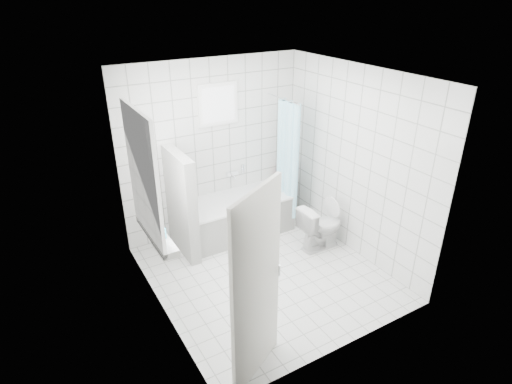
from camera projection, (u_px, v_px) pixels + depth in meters
ground at (265, 274)px, 5.70m from camera, size 3.00×3.00×0.00m
ceiling at (268, 75)px, 4.56m from camera, size 3.00×3.00×0.00m
wall_back at (213, 148)px, 6.29m from camera, size 2.80×0.02×2.60m
wall_front at (351, 244)px, 3.97m from camera, size 2.80×0.02×2.60m
wall_left at (153, 214)px, 4.49m from camera, size 0.02×3.00×2.60m
wall_right at (355, 163)px, 5.77m from camera, size 0.02×3.00×2.60m
window_left at (146, 177)px, 4.61m from camera, size 0.01×0.90×1.40m
window_back at (219, 105)px, 6.02m from camera, size 0.50×0.01×0.50m
window_sill at (157, 234)px, 4.95m from camera, size 0.18×1.02×0.08m
door at (256, 289)px, 3.85m from camera, size 0.72×0.42×2.00m
bathtub at (237, 216)px, 6.53m from camera, size 1.65×0.77×0.58m
partition_wall at (181, 204)px, 5.88m from camera, size 0.15×0.85×1.50m
tiled_ledge at (282, 196)px, 7.18m from camera, size 0.40×0.24×0.55m
toilet at (321, 227)px, 6.14m from camera, size 0.67×0.38×0.68m
curtain_rod at (283, 99)px, 6.11m from camera, size 0.02×0.80×0.02m
shower_curtain at (286, 160)px, 6.40m from camera, size 0.14×0.48×1.78m
tub_faucet at (232, 173)px, 6.59m from camera, size 0.18×0.06×0.06m
sill_bottles at (157, 225)px, 4.89m from camera, size 0.20×0.55×0.19m
ledge_bottles at (282, 175)px, 7.00m from camera, size 0.17×0.16×0.25m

